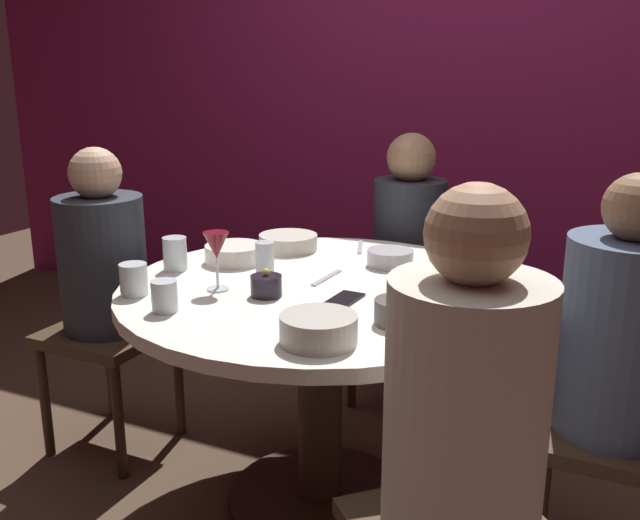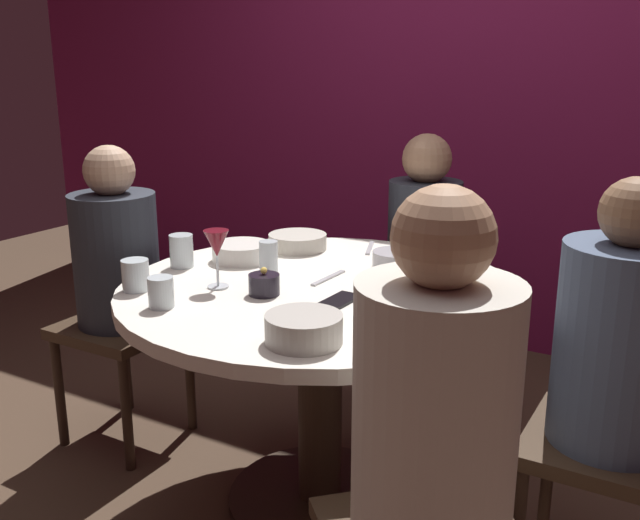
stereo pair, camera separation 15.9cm
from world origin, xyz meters
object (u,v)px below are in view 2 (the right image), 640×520
cup_by_left_diner (269,256)px  bowl_small_white (304,329)px  seated_diner_right (619,353)px  candle_holder (264,284)px  wine_glass (217,246)px  cup_far_edge (181,251)px  dining_table (320,339)px  cell_phone (340,300)px  cup_by_right_diner (135,275)px  seated_diner_front_right (434,422)px  bowl_salad_center (241,252)px  bowl_rice_portion (389,314)px  seated_diner_left (117,263)px  dinner_plate (461,295)px  cup_near_candle (460,255)px  bowl_sauce_side (298,242)px  seated_diner_back (424,241)px  bowl_serving_large (396,259)px  cup_center_front (161,292)px

cup_by_left_diner → bowl_small_white: bearing=-48.1°
seated_diner_right → candle_holder: 0.96m
candle_holder → wine_glass: size_ratio=0.52×
seated_diner_right → cup_by_left_diner: bearing=-2.5°
cup_by_left_diner → cup_far_edge: 0.29m
dining_table → wine_glass: bearing=-146.3°
candle_holder → cell_phone: candle_holder is taller
cup_by_right_diner → cup_by_left_diner: bearing=57.3°
seated_diner_front_right → bowl_salad_center: seated_diner_front_right is taller
dining_table → cell_phone: cell_phone is taller
cup_by_right_diner → dining_table: bearing=34.9°
cup_by_left_diner → wine_glass: bearing=-99.6°
bowl_rice_portion → seated_diner_left: bearing=170.0°
dinner_plate → cup_far_edge: (-0.90, -0.16, 0.05)m
seated_diner_right → cup_near_candle: seated_diner_right is taller
seated_diner_right → bowl_sauce_side: seated_diner_right is taller
dining_table → bowl_sauce_side: 0.48m
seated_diner_right → cell_phone: size_ratio=8.18×
cup_by_left_diner → dinner_plate: bearing=5.8°
seated_diner_left → cell_phone: 0.98m
seated_diner_left → cup_far_edge: (0.36, -0.05, 0.11)m
bowl_rice_portion → cup_by_left_diner: 0.60m
candle_holder → bowl_small_white: 0.39m
bowl_sauce_side → cup_by_right_diner: bearing=-104.0°
cup_near_candle → cup_by_right_diner: cup_by_right_diner is taller
seated_diner_left → wine_glass: 0.65m
cell_phone → cup_far_edge: size_ratio=1.29×
seated_diner_right → dinner_plate: 0.46m
wine_glass → dining_table: bearing=33.7°
bowl_rice_portion → cup_far_edge: cup_far_edge is taller
seated_diner_back → wine_glass: (-0.25, -1.00, 0.17)m
candle_holder → bowl_salad_center: size_ratio=0.46×
cell_phone → seated_diner_right: bearing=-169.4°
candle_holder → bowl_serving_large: bearing=64.8°
bowl_rice_portion → dining_table: bearing=147.3°
seated_diner_right → candle_holder: (-0.95, -0.16, 0.07)m
seated_diner_front_right → cup_center_front: 0.91m
seated_diner_right → bowl_salad_center: bearing=-5.2°
bowl_rice_portion → cup_by_left_diner: size_ratio=1.24×
cup_center_front → cup_far_edge: cup_far_edge is taller
seated_diner_back → cup_by_left_diner: size_ratio=11.26×
cup_near_candle → cup_center_front: same height
bowl_serving_large → cup_center_front: (-0.40, -0.69, 0.02)m
dining_table → candle_holder: bearing=-121.9°
bowl_rice_portion → dinner_plate: bearing=75.2°
seated_diner_left → seated_diner_right: seated_diner_right is taller
seated_diner_front_right → wine_glass: (-0.85, 0.43, 0.14)m
dining_table → bowl_small_white: bearing=-64.9°
seated_diner_left → seated_diner_front_right: size_ratio=0.94×
seated_diner_left → candle_holder: bearing=-11.7°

